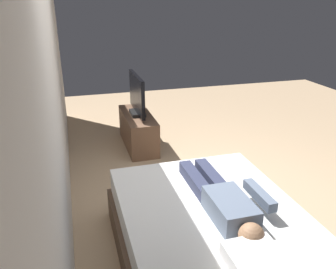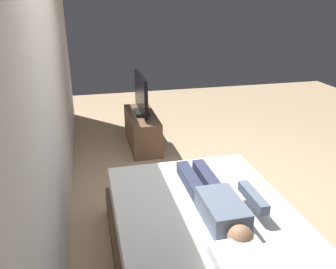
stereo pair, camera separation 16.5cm
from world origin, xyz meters
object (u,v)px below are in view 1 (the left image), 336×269
(pillow, at_px, (261,269))
(tv, at_px, (137,96))
(bed, at_px, (213,242))
(person, at_px, (225,201))
(tv_stand, at_px, (138,130))
(remote, at_px, (259,192))

(pillow, distance_m, tv, 3.39)
(bed, height_order, pillow, pillow)
(person, distance_m, tv, 2.67)
(tv_stand, relative_size, tv, 1.25)
(remote, bearing_deg, tv_stand, 12.90)
(pillow, bearing_deg, person, -6.98)
(remote, relative_size, tv, 0.17)
(pillow, bearing_deg, tv_stand, 1.39)
(bed, height_order, tv, tv)
(bed, height_order, tv_stand, bed)
(pillow, xyz_separation_m, tv, (3.38, 0.08, 0.18))
(remote, distance_m, tv_stand, 2.59)
(remote, bearing_deg, tv, 12.90)
(pillow, relative_size, remote, 3.20)
(bed, xyz_separation_m, pillow, (-0.69, 0.00, 0.34))
(tv_stand, distance_m, tv, 0.53)
(tv, bearing_deg, tv_stand, 90.00)
(person, distance_m, remote, 0.44)
(bed, distance_m, tv, 2.74)
(remote, height_order, tv_stand, remote)
(remote, distance_m, tv, 2.59)
(bed, bearing_deg, person, -71.88)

